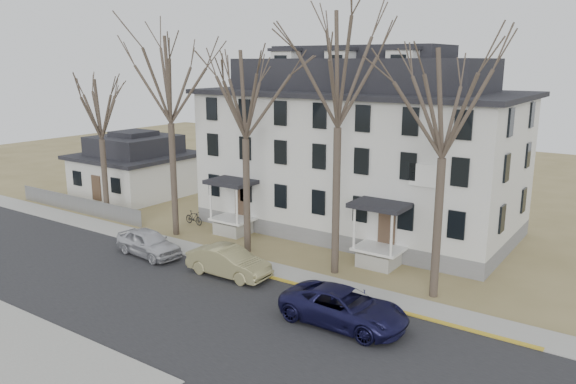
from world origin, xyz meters
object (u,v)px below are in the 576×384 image
Objects in this scene: tree_mid_right at (446,95)px; car_tan at (229,262)px; tree_bungalow at (99,105)px; bicycle_left at (236,224)px; car_navy at (344,308)px; small_house at (136,168)px; tree_mid_left at (245,88)px; boarding_house at (359,149)px; car_silver at (149,243)px; bicycle_right at (194,218)px; tree_far_left at (169,74)px; tree_center at (339,61)px.

car_tan is at bearing -159.40° from tree_mid_right.
bicycle_left is at bearing 16.67° from tree_bungalow.
tree_bungalow is at bearing 74.62° from car_tan.
car_tan is at bearing 79.69° from car_navy.
tree_mid_left reaches higher than small_house.
small_house is 0.68× the size of tree_mid_right.
boarding_house reaches higher than car_silver.
bicycle_right is at bearing 18.78° from tree_bungalow.
small_house is at bearing 159.97° from tree_mid_left.
car_tan is at bearing -96.31° from boarding_house.
tree_mid_left is at bearing -110.20° from boarding_house.
tree_far_left is 17.52m from tree_mid_right.
tree_mid_right is 2.82× the size of car_silver.
boarding_house is 1.52× the size of tree_far_left.
bicycle_left is (-9.34, 2.89, -10.62)m from tree_center.
tree_center is 3.25× the size of car_silver.
boarding_house is 20.34m from small_house.
tree_far_left is at bearing 180.00° from tree_center.
car_tan is (5.91, 0.22, 0.00)m from car_silver.
tree_center is 11.77m from car_tan.
tree_mid_left and tree_mid_right have the same top height.
car_silver is at bearing -65.55° from tree_far_left.
bicycle_right is (-8.21, 5.89, -0.30)m from car_tan.
car_silver is (12.78, -10.10, -1.48)m from small_house.
bicycle_right is (-18.02, 2.20, -9.12)m from tree_mid_right.
tree_mid_right is (11.50, 0.00, 0.00)m from tree_mid_left.
bicycle_left is (-6.34, -5.26, -4.92)m from boarding_house.
tree_mid_left is at bearing -20.03° from small_house.
boarding_house is 1.41× the size of tree_center.
tree_bungalow is (-19.00, 0.00, -2.97)m from tree_center.
tree_mid_left reaches higher than car_navy.
tree_bungalow is at bearing 105.12° from bicycle_left.
car_silver is (-7.22, -12.06, -4.61)m from boarding_house.
bicycle_left is (13.66, -3.30, -1.79)m from small_house.
tree_mid_left is 1.00× the size of tree_mid_right.
boarding_house is at bearing -7.60° from car_tan.
tree_bungalow is 12.09m from car_silver.
tree_mid_left is 11.43m from bicycle_right.
tree_center is (3.00, -8.15, 5.71)m from boarding_house.
boarding_house is 1.63× the size of tree_mid_left.
car_navy is at bearing -123.76° from bicycle_left.
boarding_house is at bearing 27.01° from tree_bungalow.
boarding_house is 1.93× the size of tree_bungalow.
boarding_house is at bearing 110.20° from tree_center.
tree_far_left reaches higher than car_tan.
tree_mid_left is 10.15m from bicycle_left.
tree_mid_right is (8.50, -8.15, 4.22)m from boarding_house.
tree_far_left is 2.45× the size of car_navy.
tree_mid_right reaches higher than bicycle_right.
tree_far_left is 7.82× the size of bicycle_left.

